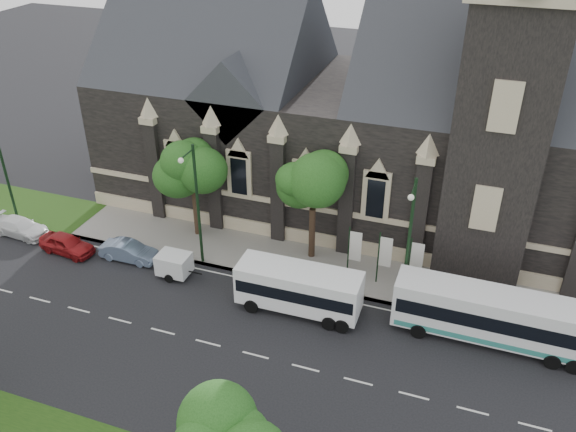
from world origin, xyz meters
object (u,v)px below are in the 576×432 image
at_px(banner_flag_center, 383,255).
at_px(box_trailer, 174,264).
at_px(car_far_red, 67,244).
at_px(banner_flag_left, 353,249).
at_px(car_far_white, 20,227).
at_px(tree_walk_right, 317,184).
at_px(tour_coach, 494,316).
at_px(shuttle_bus, 299,287).
at_px(banner_flag_right, 414,260).
at_px(street_lamp_mid, 196,200).
at_px(street_lamp_near, 409,239).
at_px(street_lamp_far, 1,165).
at_px(tree_walk_left, 196,165).
at_px(sedan, 129,251).

height_order(banner_flag_center, box_trailer, banner_flag_center).
bearing_deg(car_far_red, banner_flag_left, -73.44).
bearing_deg(car_far_white, tree_walk_right, -74.82).
distance_m(banner_flag_center, tour_coach, 7.87).
bearing_deg(shuttle_bus, banner_flag_right, 33.60).
xyz_separation_m(tree_walk_right, street_lamp_mid, (-7.21, -3.62, -0.71)).
bearing_deg(street_lamp_near, tour_coach, -13.51).
relative_size(street_lamp_far, banner_flag_left, 2.25).
xyz_separation_m(tree_walk_right, banner_flag_center, (5.08, -1.71, -3.43)).
height_order(tree_walk_left, banner_flag_left, tree_walk_left).
height_order(banner_flag_right, tour_coach, banner_flag_right).
bearing_deg(sedan, car_far_red, 97.34).
distance_m(street_lamp_far, car_far_white, 4.78).
distance_m(street_lamp_far, tour_coach, 35.62).
bearing_deg(banner_flag_left, tree_walk_right, 150.90).
relative_size(street_lamp_mid, tour_coach, 0.79).
bearing_deg(banner_flag_center, street_lamp_mid, -171.18).
bearing_deg(car_far_white, box_trailer, -90.06).
xyz_separation_m(street_lamp_near, shuttle_bus, (-5.99, -2.38, -3.40)).
relative_size(banner_flag_right, box_trailer, 1.28).
bearing_deg(box_trailer, banner_flag_center, 15.46).
bearing_deg(car_far_white, banner_flag_left, -80.12).
height_order(banner_flag_center, car_far_white, banner_flag_center).
relative_size(street_lamp_near, sedan, 2.17).
distance_m(banner_flag_center, shuttle_bus, 6.09).
bearing_deg(street_lamp_far, street_lamp_mid, 0.00).
distance_m(street_lamp_near, street_lamp_far, 30.00).
bearing_deg(street_lamp_near, sedan, -176.48).
bearing_deg(tree_walk_left, tree_walk_right, 0.06).
height_order(street_lamp_mid, shuttle_bus, street_lamp_mid).
distance_m(shuttle_bus, sedan, 13.17).
height_order(street_lamp_far, shuttle_bus, street_lamp_far).
bearing_deg(street_lamp_mid, banner_flag_center, 8.82).
relative_size(street_lamp_mid, sedan, 2.17).
height_order(tree_walk_right, shuttle_bus, tree_walk_right).
bearing_deg(tree_walk_left, banner_flag_left, -8.02).
height_order(banner_flag_center, shuttle_bus, banner_flag_center).
bearing_deg(banner_flag_center, banner_flag_left, 180.00).
bearing_deg(box_trailer, street_lamp_mid, 59.07).
height_order(shuttle_bus, car_far_white, shuttle_bus).
height_order(tree_walk_right, box_trailer, tree_walk_right).
height_order(tree_walk_left, banner_flag_center, tree_walk_left).
bearing_deg(tree_walk_right, car_far_red, -161.98).
bearing_deg(sedan, street_lamp_near, -87.94).
bearing_deg(tree_walk_right, tree_walk_left, -179.94).
relative_size(banner_flag_left, shuttle_bus, 0.52).
bearing_deg(tour_coach, tree_walk_left, 167.26).
height_order(street_lamp_near, sedan, street_lamp_near).
relative_size(street_lamp_near, box_trailer, 2.88).
bearing_deg(street_lamp_far, car_far_red, -16.84).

